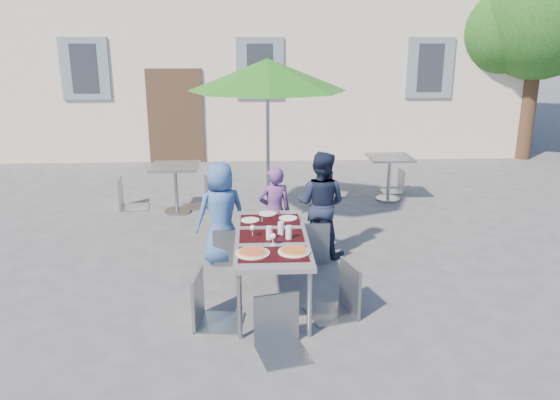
{
  "coord_description": "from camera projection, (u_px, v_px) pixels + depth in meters",
  "views": [
    {
      "loc": [
        -0.17,
        -5.5,
        2.82
      ],
      "look_at": [
        0.15,
        1.05,
        0.9
      ],
      "focal_mm": 35.0,
      "sensor_mm": 36.0,
      "label": 1
    }
  ],
  "objects": [
    {
      "name": "pizza_near_left",
      "position": [
        253.0,
        252.0,
        5.49
      ],
      "size": [
        0.35,
        0.35,
        0.03
      ],
      "color": "white",
      "rests_on": "dining_table"
    },
    {
      "name": "bg_chair_l_1",
      "position": [
        333.0,
        168.0,
        10.28
      ],
      "size": [
        0.5,
        0.5,
        0.88
      ],
      "color": "slate",
      "rests_on": "ground"
    },
    {
      "name": "chair_3",
      "position": [
        207.0,
        268.0,
        5.49
      ],
      "size": [
        0.52,
        0.52,
        1.05
      ],
      "color": "#8D9598",
      "rests_on": "ground"
    },
    {
      "name": "chair_0",
      "position": [
        229.0,
        224.0,
        7.02
      ],
      "size": [
        0.42,
        0.42,
        0.94
      ],
      "color": "gray",
      "rests_on": "ground"
    },
    {
      "name": "pizza_near_right",
      "position": [
        294.0,
        251.0,
        5.53
      ],
      "size": [
        0.33,
        0.33,
        0.03
      ],
      "color": "white",
      "rests_on": "dining_table"
    },
    {
      "name": "chair_2",
      "position": [
        312.0,
        216.0,
        7.09
      ],
      "size": [
        0.5,
        0.5,
        1.06
      ],
      "color": "gray",
      "rests_on": "ground"
    },
    {
      "name": "cafe_table_0",
      "position": [
        176.0,
        179.0,
        9.13
      ],
      "size": [
        0.77,
        0.77,
        0.83
      ],
      "color": "#989CA0",
      "rests_on": "ground"
    },
    {
      "name": "glassware",
      "position": [
        276.0,
        232.0,
        5.91
      ],
      "size": [
        0.46,
        0.38,
        0.15
      ],
      "color": "silver",
      "rests_on": "dining_table"
    },
    {
      "name": "bg_chair_r_1",
      "position": [
        397.0,
        167.0,
        10.42
      ],
      "size": [
        0.39,
        0.38,
        0.85
      ],
      "color": "gray",
      "rests_on": "ground"
    },
    {
      "name": "patio_umbrella",
      "position": [
        267.0,
        76.0,
        8.06
      ],
      "size": [
        2.38,
        2.38,
        2.57
      ],
      "color": "#989CA0",
      "rests_on": "ground"
    },
    {
      "name": "chair_5",
      "position": [
        280.0,
        293.0,
        5.02
      ],
      "size": [
        0.54,
        0.55,
        1.01
      ],
      "color": "gray",
      "rests_on": "ground"
    },
    {
      "name": "child_0",
      "position": [
        221.0,
        213.0,
        7.05
      ],
      "size": [
        0.77,
        0.65,
        1.35
      ],
      "primitive_type": "imported",
      "rotation": [
        0.0,
        0.0,
        3.53
      ],
      "color": "#375D97",
      "rests_on": "ground"
    },
    {
      "name": "dining_table",
      "position": [
        271.0,
        240.0,
        6.03
      ],
      "size": [
        0.8,
        1.85,
        0.76
      ],
      "color": "#48494E",
      "rests_on": "ground"
    },
    {
      "name": "chair_4",
      "position": [
        342.0,
        259.0,
        5.7
      ],
      "size": [
        0.58,
        0.58,
        1.05
      ],
      "color": "gray",
      "rests_on": "ground"
    },
    {
      "name": "chair_1",
      "position": [
        261.0,
        219.0,
        7.2
      ],
      "size": [
        0.55,
        0.55,
        0.94
      ],
      "color": "gray",
      "rests_on": "ground"
    },
    {
      "name": "cafe_table_1",
      "position": [
        389.0,
        169.0,
        9.85
      ],
      "size": [
        0.76,
        0.76,
        0.82
      ],
      "color": "#989CA0",
      "rests_on": "ground"
    },
    {
      "name": "bg_chair_r_0",
      "position": [
        200.0,
        175.0,
        9.47
      ],
      "size": [
        0.52,
        0.52,
        0.99
      ],
      "color": "gray",
      "rests_on": "ground"
    },
    {
      "name": "place_settings",
      "position": [
        269.0,
        217.0,
        6.61
      ],
      "size": [
        0.72,
        0.46,
        0.01
      ],
      "color": "white",
      "rests_on": "dining_table"
    },
    {
      "name": "tree",
      "position": [
        540.0,
        21.0,
        12.69
      ],
      "size": [
        3.6,
        3.0,
        4.7
      ],
      "color": "#432C1C",
      "rests_on": "ground"
    },
    {
      "name": "child_2",
      "position": [
        321.0,
        204.0,
        7.3
      ],
      "size": [
        0.8,
        0.66,
        1.43
      ],
      "primitive_type": "imported",
      "rotation": [
        0.0,
        0.0,
        2.71
      ],
      "color": "#192037",
      "rests_on": "ground"
    },
    {
      "name": "child_1",
      "position": [
        275.0,
        212.0,
        7.31
      ],
      "size": [
        0.49,
        0.36,
        1.23
      ],
      "primitive_type": "imported",
      "rotation": [
        0.0,
        0.0,
        3.3
      ],
      "color": "#643975",
      "rests_on": "ground"
    },
    {
      "name": "bg_chair_l_0",
      "position": [
        126.0,
        173.0,
        9.36
      ],
      "size": [
        0.52,
        0.52,
        1.06
      ],
      "color": "#949B9F",
      "rests_on": "ground"
    },
    {
      "name": "ground",
      "position": [
        271.0,
        304.0,
        6.08
      ],
      "size": [
        90.0,
        90.0,
        0.0
      ],
      "primitive_type": "plane",
      "color": "#48484A",
      "rests_on": "ground"
    }
  ]
}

